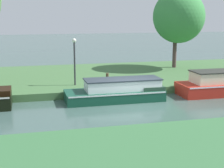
{
  "coord_description": "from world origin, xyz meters",
  "views": [
    {
      "loc": [
        -5.27,
        -15.99,
        4.56
      ],
      "look_at": [
        -1.0,
        1.2,
        0.9
      ],
      "focal_mm": 55.68,
      "sensor_mm": 36.0,
      "label": 1
    }
  ],
  "objects_px": {
    "forest_barge": "(118,91)",
    "willow_tree_centre": "(178,17)",
    "mooring_post_near": "(194,78)",
    "mooring_post_far": "(107,80)",
    "lamp_post": "(74,56)"
  },
  "relations": [
    {
      "from": "forest_barge",
      "to": "willow_tree_centre",
      "type": "xyz_separation_m",
      "value": [
        6.44,
        6.95,
        3.75
      ]
    },
    {
      "from": "mooring_post_far",
      "to": "forest_barge",
      "type": "bearing_deg",
      "value": -79.22
    },
    {
      "from": "forest_barge",
      "to": "mooring_post_near",
      "type": "height_order",
      "value": "forest_barge"
    },
    {
      "from": "willow_tree_centre",
      "to": "mooring_post_far",
      "type": "relative_size",
      "value": 6.97
    },
    {
      "from": "willow_tree_centre",
      "to": "mooring_post_near",
      "type": "height_order",
      "value": "willow_tree_centre"
    },
    {
      "from": "willow_tree_centre",
      "to": "mooring_post_far",
      "type": "xyz_separation_m",
      "value": [
        -6.71,
        -5.54,
        -3.44
      ]
    },
    {
      "from": "forest_barge",
      "to": "mooring_post_near",
      "type": "bearing_deg",
      "value": 15.59
    },
    {
      "from": "mooring_post_near",
      "to": "mooring_post_far",
      "type": "distance_m",
      "value": 5.32
    },
    {
      "from": "willow_tree_centre",
      "to": "mooring_post_far",
      "type": "distance_m",
      "value": 9.36
    },
    {
      "from": "forest_barge",
      "to": "mooring_post_far",
      "type": "distance_m",
      "value": 1.47
    },
    {
      "from": "forest_barge",
      "to": "willow_tree_centre",
      "type": "distance_m",
      "value": 10.19
    },
    {
      "from": "willow_tree_centre",
      "to": "lamp_post",
      "type": "distance_m",
      "value": 9.68
    },
    {
      "from": "forest_barge",
      "to": "lamp_post",
      "type": "relative_size",
      "value": 1.89
    },
    {
      "from": "lamp_post",
      "to": "mooring_post_far",
      "type": "xyz_separation_m",
      "value": [
        1.66,
        -1.18,
        -1.31
      ]
    },
    {
      "from": "mooring_post_far",
      "to": "lamp_post",
      "type": "bearing_deg",
      "value": 144.67
    }
  ]
}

